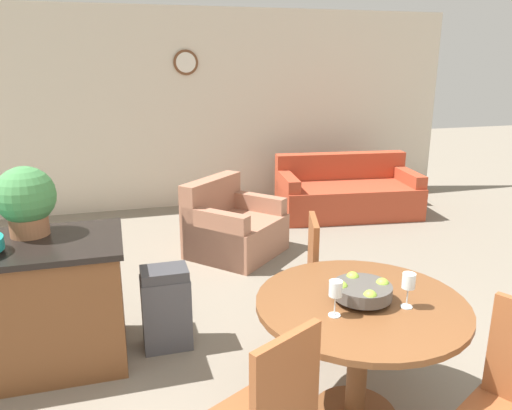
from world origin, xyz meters
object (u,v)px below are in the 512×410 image
Objects in this scene: dining_chair_far_side at (327,279)px; fruit_bowl at (362,290)px; dining_table at (360,329)px; trash_bin at (166,308)px; couch at (347,194)px; kitchen_island at (21,306)px; wine_glass_right at (409,282)px; wine_glass_left at (336,290)px; armchair at (233,229)px; potted_plant at (26,199)px.

dining_chair_far_side is 0.87m from fruit_bowl.
dining_table is 1.48m from trash_bin.
dining_chair_far_side reaches higher than fruit_bowl.
fruit_bowl is at bearing -108.04° from couch.
kitchen_island reaches higher than dining_table.
wine_glass_right is 0.32× the size of trash_bin.
wine_glass_left is 0.14× the size of kitchen_island.
wine_glass_left is at bearing -35.33° from kitchen_island.
armchair is at bearing 61.71° from trash_bin.
fruit_bowl reaches higher than trash_bin.
kitchen_island is (-1.92, 1.10, -0.14)m from dining_table.
wine_glass_right is 0.41× the size of potted_plant.
wine_glass_left is at bearing 177.01° from wine_glass_right.
trash_bin is at bearing 131.93° from dining_table.
wine_glass_right is at bearing -127.07° from armchair.
kitchen_island is at bearing 150.05° from dining_table.
kitchen_island is at bearing 178.40° from trash_bin.
kitchen_island is (-1.92, 1.10, -0.38)m from fruit_bowl.
dining_chair_far_side is 1.18m from trash_bin.
fruit_bowl is (-0.16, -0.80, 0.31)m from dining_chair_far_side.
trash_bin is at bearing -160.96° from armchair.
wine_glass_left is 2.14m from kitchen_island.
potted_plant is (0.09, 0.16, 0.69)m from kitchen_island.
fruit_bowl is 0.23× the size of kitchen_island.
dining_table is 1.89× the size of trash_bin.
kitchen_island is 2.46m from armchair.
wine_glass_left is at bearing -5.23° from dining_chair_far_side.
dining_table is 1.20× the size of dining_chair_far_side.
dining_table reaches higher than trash_bin.
fruit_bowl is at bearing 126.62° from dining_table.
dining_table is 2.22m from kitchen_island.
couch is 1.60× the size of armchair.
wine_glass_right is 0.10× the size of couch.
armchair is (0.89, 1.65, -0.03)m from trash_bin.
couch is (1.57, 2.91, -0.24)m from dining_chair_far_side.
couch is (3.56, 2.45, -0.86)m from potted_plant.
kitchen_island is at bearing -137.45° from couch.
fruit_bowl is at bearing -34.61° from potted_plant.
wine_glass_right is 0.14× the size of kitchen_island.
kitchen_island is 1.14× the size of armchair.
wine_glass_right is (0.20, -0.13, 0.08)m from fruit_bowl.
wine_glass_right is (0.20, -0.13, 0.32)m from dining_table.
fruit_bowl is at bearing 26.94° from wine_glass_left.
dining_table is 0.82m from dining_chair_far_side.
dining_table is 2.46× the size of potted_plant.
couch is at bearing 35.54° from kitchen_island.
couch is (3.65, 2.61, -0.17)m from kitchen_island.
fruit_bowl is 2.78m from armchair.
armchair is at bearing 39.93° from potted_plant.
wine_glass_left is at bearing -57.36° from trash_bin.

